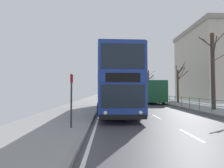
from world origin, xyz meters
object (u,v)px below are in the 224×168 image
Objects in this scene: double_decker_bus_main at (115,84)px; bare_tree_far_02 at (178,83)px; background_bus_far_lane at (149,91)px; bare_tree_far_00 at (149,83)px; background_building_00 at (217,65)px; bus_stop_sign_near at (71,94)px; bare_tree_far_01 at (213,69)px.

double_decker_bus_main is 2.01× the size of bare_tree_far_02.
bare_tree_far_00 is (3.53, 14.46, 1.89)m from background_bus_far_lane.
background_building_00 reaches higher than double_decker_bus_main.
double_decker_bus_main is 6.91m from bus_stop_sign_near.
bus_stop_sign_near is (-7.90, -17.87, -0.06)m from background_bus_far_lane.
double_decker_bus_main is at bearing 70.61° from bus_stop_sign_near.
bare_tree_far_01 is at bearing 32.76° from bus_stop_sign_near.
bare_tree_far_02 is (0.52, 8.64, -0.84)m from bare_tree_far_01.
background_bus_far_lane is 15.01m from bare_tree_far_00.
background_building_00 reaches higher than bare_tree_far_02.
background_building_00 is (12.84, 3.45, 4.62)m from background_bus_far_lane.
bare_tree_far_01 is (11.02, 7.09, 2.04)m from bus_stop_sign_near.
bare_tree_far_01 is 17.43m from background_building_00.
background_bus_far_lane is at bearing 66.16° from bus_stop_sign_near.
background_bus_far_lane is at bearing 149.64° from bare_tree_far_02.
bare_tree_far_01 is at bearing -93.44° from bare_tree_far_02.
background_building_00 is at bearing 55.69° from bare_tree_far_01.
bare_tree_far_01 reaches higher than bare_tree_far_00.
bare_tree_far_00 is 25.24m from bare_tree_far_01.
background_building_00 is (20.73, 21.32, 4.68)m from bus_stop_sign_near.
bus_stop_sign_near is 34.35m from bare_tree_far_00.
bare_tree_far_02 reaches higher than background_bus_far_lane.
bare_tree_far_01 reaches higher than bus_stop_sign_near.
bare_tree_far_01 is at bearing -90.92° from bare_tree_far_00.
bare_tree_far_01 is 8.70m from bare_tree_far_02.
bare_tree_far_00 is at bearing 89.08° from bare_tree_far_01.
background_bus_far_lane is 11.40m from bare_tree_far_01.
bare_tree_far_01 is (-0.40, -25.24, 0.09)m from bare_tree_far_00.
bare_tree_far_00 is at bearing 70.54° from bus_stop_sign_near.
bare_tree_far_00 is at bearing 130.21° from background_building_00.
double_decker_bus_main is at bearing -109.48° from bare_tree_far_00.
background_building_00 is (9.31, -11.01, 2.73)m from bare_tree_far_00.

